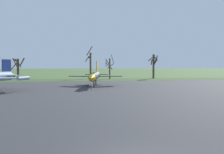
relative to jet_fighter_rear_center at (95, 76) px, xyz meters
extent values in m
cube|color=#333335|center=(-1.88, -16.90, -1.91)|extent=(90.22, 62.46, 0.05)
cube|color=#354C24|center=(-1.88, 20.34, -1.91)|extent=(150.22, 12.00, 0.06)
cylinder|color=black|center=(-14.12, -0.80, 0.15)|extent=(1.28, 1.19, 1.02)
cube|color=#8EA3B2|center=(-13.69, -6.79, 0.04)|extent=(5.34, 3.12, 0.14)
cylinder|color=#8EA3B2|center=(-11.03, -7.20, 0.04)|extent=(1.59, 2.30, 0.54)
cube|color=navy|center=(-14.58, -1.64, 1.86)|extent=(1.08, 1.78, 1.98)
cube|color=#8EA3B2|center=(-15.78, -0.99, 0.25)|extent=(2.54, 2.22, 0.14)
cube|color=#8EA3B2|center=(-13.38, -2.30, 0.25)|extent=(2.54, 2.22, 0.14)
cylinder|color=#33383D|center=(0.05, 0.31, -0.04)|extent=(3.22, 11.54, 1.32)
cone|color=yellow|center=(-1.05, -6.21, -0.04)|extent=(1.49, 1.92, 1.22)
cylinder|color=black|center=(1.05, 6.22, -0.04)|extent=(1.04, 0.87, 0.93)
ellipsoid|color=#19232D|center=(-0.38, -2.25, 0.33)|extent=(0.87, 1.64, 0.82)
cube|color=#33383D|center=(-2.45, 1.92, -0.14)|extent=(4.46, 3.69, 0.12)
cube|color=#33383D|center=(2.95, 1.01, -0.14)|extent=(4.44, 2.64, 0.12)
cube|color=yellow|center=(0.92, 5.46, 1.67)|extent=(0.40, 1.47, 2.10)
cube|color=#33383D|center=(-0.33, 5.56, 0.06)|extent=(2.16, 1.55, 0.12)
cube|color=#33383D|center=(2.14, 5.14, 0.06)|extent=(2.16, 1.55, 0.12)
cylinder|color=black|center=(-0.37, -2.18, -1.32)|extent=(0.18, 0.18, 1.24)
cylinder|color=black|center=(0.47, 2.80, -1.32)|extent=(0.18, 0.18, 1.24)
cylinder|color=black|center=(-1.23, -6.65, -1.58)|extent=(0.08, 0.08, 0.72)
cube|color=white|center=(-1.23, -6.65, -1.05)|extent=(0.64, 0.33, 0.39)
cylinder|color=#42382D|center=(-18.42, 27.28, 0.87)|extent=(0.62, 0.62, 5.61)
cylinder|color=#42382D|center=(-17.46, 28.01, 2.82)|extent=(1.87, 2.31, 2.31)
cylinder|color=#42382D|center=(-18.88, 26.59, 2.25)|extent=(1.71, 1.26, 2.68)
cylinder|color=#42382D|center=(-19.40, 27.98, 1.91)|extent=(1.71, 2.25, 2.41)
cylinder|color=#42382D|center=(-18.21, 26.58, 2.47)|extent=(1.67, 0.73, 2.43)
cylinder|color=#42382D|center=(-18.84, 26.45, 3.15)|extent=(1.91, 1.17, 1.38)
cylinder|color=brown|center=(1.38, 26.72, 1.76)|extent=(0.52, 0.52, 7.39)
cylinder|color=brown|center=(1.16, 27.50, 6.00)|extent=(1.84, 0.73, 2.69)
cylinder|color=brown|center=(0.49, 27.22, 3.72)|extent=(1.28, 2.02, 1.70)
cylinder|color=brown|center=(1.28, 27.16, 4.58)|extent=(1.18, 0.52, 1.59)
cylinder|color=brown|center=(6.42, 23.63, 0.93)|extent=(0.38, 0.38, 5.73)
cylinder|color=brown|center=(5.46, 23.84, 2.45)|extent=(0.62, 2.08, 1.95)
cylinder|color=brown|center=(6.07, 22.77, 1.72)|extent=(1.94, 0.96, 1.92)
cylinder|color=brown|center=(7.11, 23.17, 3.63)|extent=(1.09, 1.54, 2.37)
cylinder|color=brown|center=(5.86, 23.09, 2.64)|extent=(1.33, 1.38, 2.14)
cylinder|color=brown|center=(6.81, 24.43, 1.75)|extent=(1.77, 0.99, 1.39)
cylinder|color=#42382D|center=(19.29, 24.47, 1.55)|extent=(0.56, 0.56, 6.97)
cylinder|color=#42382D|center=(19.74, 23.87, 3.80)|extent=(1.48, 1.20, 1.21)
cylinder|color=#42382D|center=(20.03, 24.74, 3.42)|extent=(0.89, 1.81, 2.68)
cylinder|color=#42382D|center=(19.04, 25.51, 3.94)|extent=(2.29, 0.78, 1.75)
cylinder|color=#42382D|center=(18.84, 24.76, 2.85)|extent=(0.97, 1.29, 1.72)
cylinder|color=#42382D|center=(20.01, 24.73, 2.85)|extent=(0.83, 1.70, 2.00)
camera|label=1|loc=(-4.37, -44.96, 1.88)|focal=40.44mm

